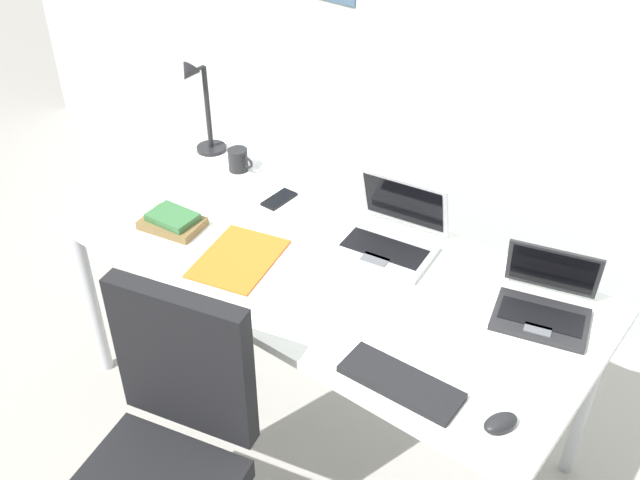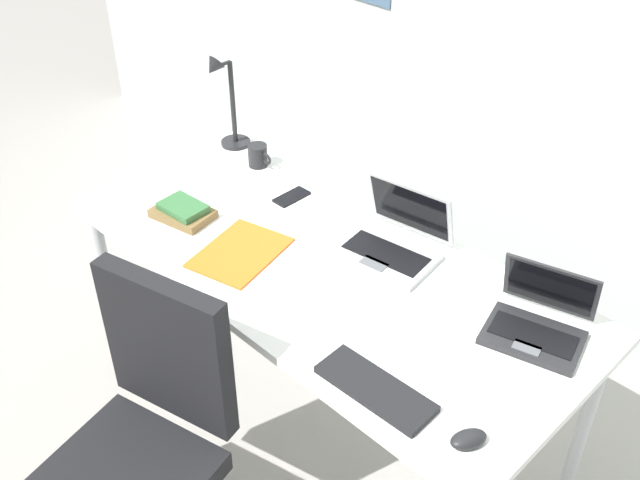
{
  "view_description": "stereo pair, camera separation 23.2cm",
  "coord_description": "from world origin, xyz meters",
  "px_view_note": "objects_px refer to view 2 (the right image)",
  "views": [
    {
      "loc": [
        1.16,
        -1.49,
        2.18
      ],
      "look_at": [
        0.0,
        0.0,
        0.82
      ],
      "focal_mm": 41.12,
      "sensor_mm": 36.0,
      "label": 1
    },
    {
      "loc": [
        1.33,
        -1.33,
        2.18
      ],
      "look_at": [
        0.0,
        0.0,
        0.82
      ],
      "focal_mm": 41.12,
      "sensor_mm": 36.0,
      "label": 2
    }
  ],
  "objects_px": {
    "laptop_far_corner": "(538,322)",
    "book_stack": "(183,212)",
    "computer_mouse": "(468,439)",
    "paper_folder_center": "(240,252)",
    "desk_lamp": "(226,103)",
    "office_chair": "(143,466)",
    "cell_phone": "(292,197)",
    "coffee_mug": "(258,156)",
    "laptop_front_right": "(393,241)",
    "external_keyboard": "(375,389)"
  },
  "relations": [
    {
      "from": "computer_mouse",
      "to": "paper_folder_center",
      "type": "bearing_deg",
      "value": -161.72
    },
    {
      "from": "laptop_front_right",
      "to": "coffee_mug",
      "type": "relative_size",
      "value": 3.07
    },
    {
      "from": "coffee_mug",
      "to": "computer_mouse",
      "type": "bearing_deg",
      "value": -20.98
    },
    {
      "from": "coffee_mug",
      "to": "office_chair",
      "type": "bearing_deg",
      "value": -58.42
    },
    {
      "from": "book_stack",
      "to": "desk_lamp",
      "type": "bearing_deg",
      "value": 123.01
    },
    {
      "from": "laptop_far_corner",
      "to": "book_stack",
      "type": "height_order",
      "value": "laptop_far_corner"
    },
    {
      "from": "laptop_front_right",
      "to": "cell_phone",
      "type": "height_order",
      "value": "laptop_front_right"
    },
    {
      "from": "coffee_mug",
      "to": "book_stack",
      "type": "bearing_deg",
      "value": -78.32
    },
    {
      "from": "cell_phone",
      "to": "paper_folder_center",
      "type": "bearing_deg",
      "value": -70.33
    },
    {
      "from": "desk_lamp",
      "to": "paper_folder_center",
      "type": "bearing_deg",
      "value": -36.52
    },
    {
      "from": "laptop_front_right",
      "to": "paper_folder_center",
      "type": "distance_m",
      "value": 0.5
    },
    {
      "from": "laptop_front_right",
      "to": "paper_folder_center",
      "type": "bearing_deg",
      "value": -134.08
    },
    {
      "from": "laptop_front_right",
      "to": "book_stack",
      "type": "bearing_deg",
      "value": -150.84
    },
    {
      "from": "laptop_far_corner",
      "to": "coffee_mug",
      "type": "relative_size",
      "value": 2.86
    },
    {
      "from": "laptop_front_right",
      "to": "coffee_mug",
      "type": "bearing_deg",
      "value": 175.2
    },
    {
      "from": "laptop_front_right",
      "to": "laptop_far_corner",
      "type": "relative_size",
      "value": 1.07
    },
    {
      "from": "desk_lamp",
      "to": "paper_folder_center",
      "type": "relative_size",
      "value": 1.29
    },
    {
      "from": "desk_lamp",
      "to": "laptop_front_right",
      "type": "height_order",
      "value": "desk_lamp"
    },
    {
      "from": "desk_lamp",
      "to": "office_chair",
      "type": "relative_size",
      "value": 0.41
    },
    {
      "from": "external_keyboard",
      "to": "book_stack",
      "type": "height_order",
      "value": "book_stack"
    },
    {
      "from": "book_stack",
      "to": "coffee_mug",
      "type": "bearing_deg",
      "value": 101.68
    },
    {
      "from": "computer_mouse",
      "to": "book_stack",
      "type": "xyz_separation_m",
      "value": [
        -1.29,
        0.1,
        0.01
      ]
    },
    {
      "from": "external_keyboard",
      "to": "paper_folder_center",
      "type": "bearing_deg",
      "value": 167.19
    },
    {
      "from": "laptop_far_corner",
      "to": "book_stack",
      "type": "distance_m",
      "value": 1.25
    },
    {
      "from": "computer_mouse",
      "to": "office_chair",
      "type": "bearing_deg",
      "value": -123.05
    },
    {
      "from": "laptop_far_corner",
      "to": "coffee_mug",
      "type": "xyz_separation_m",
      "value": [
        -1.28,
        0.07,
        0.0
      ]
    },
    {
      "from": "computer_mouse",
      "to": "book_stack",
      "type": "relative_size",
      "value": 0.42
    },
    {
      "from": "computer_mouse",
      "to": "paper_folder_center",
      "type": "distance_m",
      "value": 0.99
    },
    {
      "from": "laptop_far_corner",
      "to": "paper_folder_center",
      "type": "xyz_separation_m",
      "value": [
        -0.89,
        -0.36,
        -0.04
      ]
    },
    {
      "from": "computer_mouse",
      "to": "cell_phone",
      "type": "height_order",
      "value": "computer_mouse"
    },
    {
      "from": "cell_phone",
      "to": "book_stack",
      "type": "distance_m",
      "value": 0.4
    },
    {
      "from": "desk_lamp",
      "to": "cell_phone",
      "type": "xyz_separation_m",
      "value": [
        0.46,
        -0.08,
        -0.19
      ]
    },
    {
      "from": "cell_phone",
      "to": "coffee_mug",
      "type": "height_order",
      "value": "coffee_mug"
    },
    {
      "from": "book_stack",
      "to": "cell_phone",
      "type": "bearing_deg",
      "value": 63.6
    },
    {
      "from": "paper_folder_center",
      "to": "office_chair",
      "type": "relative_size",
      "value": 0.32
    },
    {
      "from": "external_keyboard",
      "to": "laptop_front_right",
      "type": "bearing_deg",
      "value": 124.3
    },
    {
      "from": "desk_lamp",
      "to": "book_stack",
      "type": "distance_m",
      "value": 0.55
    },
    {
      "from": "laptop_front_right",
      "to": "coffee_mug",
      "type": "height_order",
      "value": "laptop_front_right"
    },
    {
      "from": "desk_lamp",
      "to": "laptop_far_corner",
      "type": "distance_m",
      "value": 1.49
    },
    {
      "from": "paper_folder_center",
      "to": "desk_lamp",
      "type": "bearing_deg",
      "value": 143.48
    },
    {
      "from": "external_keyboard",
      "to": "book_stack",
      "type": "distance_m",
      "value": 1.02
    },
    {
      "from": "paper_folder_center",
      "to": "office_chair",
      "type": "xyz_separation_m",
      "value": [
        0.23,
        -0.59,
        -0.35
      ]
    },
    {
      "from": "laptop_front_right",
      "to": "computer_mouse",
      "type": "distance_m",
      "value": 0.79
    },
    {
      "from": "computer_mouse",
      "to": "office_chair",
      "type": "relative_size",
      "value": 0.1
    },
    {
      "from": "office_chair",
      "to": "desk_lamp",
      "type": "bearing_deg",
      "value": 128.64
    },
    {
      "from": "paper_folder_center",
      "to": "coffee_mug",
      "type": "height_order",
      "value": "coffee_mug"
    },
    {
      "from": "office_chair",
      "to": "cell_phone",
      "type": "bearing_deg",
      "value": 110.76
    },
    {
      "from": "computer_mouse",
      "to": "cell_phone",
      "type": "relative_size",
      "value": 0.71
    },
    {
      "from": "paper_folder_center",
      "to": "office_chair",
      "type": "height_order",
      "value": "office_chair"
    },
    {
      "from": "computer_mouse",
      "to": "cell_phone",
      "type": "xyz_separation_m",
      "value": [
        -1.11,
        0.46,
        -0.01
      ]
    }
  ]
}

